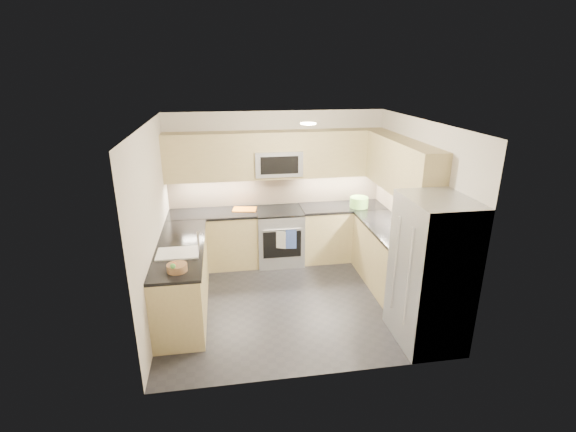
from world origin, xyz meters
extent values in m
cube|color=#26252B|center=(0.00, 0.00, 0.00)|extent=(3.60, 3.20, 0.00)
cube|color=beige|center=(0.00, 0.00, 2.50)|extent=(3.60, 3.20, 0.02)
cube|color=beige|center=(0.00, 1.60, 1.25)|extent=(3.60, 0.02, 2.50)
cube|color=beige|center=(0.00, -1.60, 1.25)|extent=(3.60, 0.02, 2.50)
cube|color=beige|center=(-1.80, 0.00, 1.25)|extent=(0.02, 3.20, 2.50)
cube|color=beige|center=(1.80, 0.00, 1.25)|extent=(0.02, 3.20, 2.50)
cube|color=tan|center=(-1.09, 1.30, 0.45)|extent=(1.42, 0.60, 0.90)
cube|color=tan|center=(1.09, 1.30, 0.45)|extent=(1.42, 0.60, 0.90)
cube|color=tan|center=(1.50, 0.15, 0.45)|extent=(0.60, 1.70, 0.90)
cube|color=tan|center=(-1.50, 0.00, 0.45)|extent=(0.60, 2.00, 0.90)
cube|color=black|center=(-1.09, 1.30, 0.92)|extent=(1.42, 0.63, 0.04)
cube|color=black|center=(1.09, 1.30, 0.92)|extent=(1.42, 0.63, 0.04)
cube|color=black|center=(1.50, 0.15, 0.92)|extent=(0.63, 1.70, 0.04)
cube|color=black|center=(-1.50, 0.00, 0.92)|extent=(0.63, 2.00, 0.04)
cube|color=tan|center=(0.00, 1.43, 1.83)|extent=(3.60, 0.35, 0.75)
cube|color=tan|center=(1.62, 0.28, 1.83)|extent=(0.35, 1.95, 0.75)
cube|color=tan|center=(0.00, 1.60, 1.20)|extent=(3.60, 0.01, 0.51)
cube|color=tan|center=(1.80, 0.45, 1.20)|extent=(0.01, 2.30, 0.51)
cube|color=#9DA0A5|center=(0.00, 1.28, 0.46)|extent=(0.76, 0.65, 0.91)
cube|color=black|center=(0.00, 1.28, 0.92)|extent=(0.76, 0.65, 0.03)
cube|color=black|center=(0.00, 0.95, 0.45)|extent=(0.62, 0.02, 0.45)
cylinder|color=#B2B5BA|center=(0.00, 0.93, 0.72)|extent=(0.60, 0.02, 0.02)
cube|color=#A0A2A8|center=(0.00, 1.40, 1.70)|extent=(0.76, 0.40, 0.40)
cube|color=black|center=(0.00, 1.20, 1.70)|extent=(0.60, 0.01, 0.28)
cube|color=#A6A9AE|center=(1.45, -1.15, 0.90)|extent=(0.70, 0.90, 1.80)
cylinder|color=#B2B5BA|center=(1.08, -1.33, 0.95)|extent=(0.02, 0.02, 1.20)
cylinder|color=#B2B5BA|center=(1.08, -0.97, 0.95)|extent=(0.02, 0.02, 1.20)
cube|color=white|center=(-1.50, -0.25, 0.88)|extent=(0.52, 0.38, 0.16)
cylinder|color=silver|center=(-1.24, -0.25, 1.08)|extent=(0.03, 0.03, 0.28)
cylinder|color=#74B94F|center=(1.34, 1.19, 1.03)|extent=(0.37, 0.37, 0.17)
cube|color=orange|center=(-0.57, 1.36, 0.95)|extent=(0.42, 0.33, 0.01)
cylinder|color=#9B6F48|center=(-1.46, -0.73, 0.98)|extent=(0.30, 0.30, 0.08)
sphere|color=#B53114|center=(-1.49, -0.81, 1.05)|extent=(0.06, 0.06, 0.06)
sphere|color=#56B04B|center=(-1.49, -0.83, 1.05)|extent=(0.06, 0.06, 0.06)
cube|color=silver|center=(-0.03, 0.91, 0.55)|extent=(0.15, 0.07, 0.29)
cube|color=#344A90|center=(0.14, 0.91, 0.55)|extent=(0.17, 0.03, 0.32)
camera|label=1|loc=(-0.89, -5.18, 3.15)|focal=26.00mm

